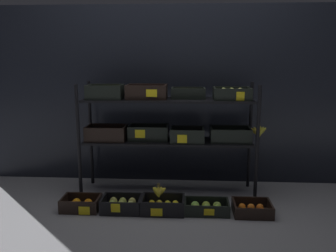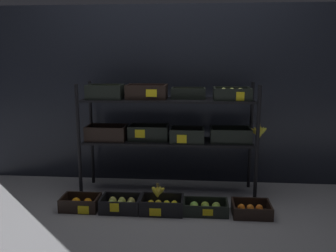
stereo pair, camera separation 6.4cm
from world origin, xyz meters
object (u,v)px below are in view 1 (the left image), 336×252
crate_ground_lemon (163,206)px  crate_ground_tangerine (252,209)px  crate_ground_apple_green (206,208)px  banana_bunch_loose (159,192)px  display_rack (169,119)px  crate_ground_orange (81,204)px  crate_ground_pear (122,205)px

crate_ground_lemon → crate_ground_tangerine: crate_ground_lemon is taller
crate_ground_lemon → crate_ground_tangerine: size_ratio=1.14×
crate_ground_lemon → crate_ground_apple_green: crate_ground_lemon is taller
crate_ground_tangerine → banana_bunch_loose: banana_bunch_loose is taller
display_rack → crate_ground_orange: display_rack is taller
crate_ground_apple_green → banana_bunch_loose: (-0.40, -0.02, 0.14)m
display_rack → crate_ground_lemon: size_ratio=4.79×
crate_ground_orange → crate_ground_apple_green: crate_ground_orange is taller
crate_ground_orange → crate_ground_lemon: crate_ground_lemon is taller
crate_ground_orange → crate_ground_apple_green: (1.07, 0.01, -0.00)m
display_rack → crate_ground_apple_green: 0.88m
crate_ground_lemon → banana_bunch_loose: 0.14m
crate_ground_tangerine → crate_ground_orange: bearing=-179.8°
crate_ground_orange → crate_ground_lemon: size_ratio=0.89×
crate_ground_orange → crate_ground_pear: bearing=-0.1°
crate_ground_orange → crate_ground_tangerine: 1.45m
crate_ground_lemon → crate_ground_apple_green: size_ratio=0.96×
display_rack → banana_bunch_loose: 0.71m
crate_ground_orange → crate_ground_lemon: 0.70m
crate_ground_orange → crate_ground_pear: size_ratio=0.96×
crate_ground_lemon → banana_bunch_loose: banana_bunch_loose is taller
banana_bunch_loose → display_rack: bearing=82.5°
crate_ground_pear → crate_ground_tangerine: size_ratio=1.06×
crate_ground_orange → crate_ground_tangerine: bearing=0.2°
crate_ground_tangerine → banana_bunch_loose: size_ratio=2.45×
display_rack → crate_ground_orange: bearing=-148.2°
crate_ground_orange → crate_ground_pear: crate_ground_pear is taller
crate_ground_lemon → crate_ground_tangerine: bearing=0.8°
crate_ground_apple_green → crate_ground_lemon: bearing=-177.9°
crate_ground_orange → banana_bunch_loose: (0.67, -0.01, 0.14)m
crate_ground_pear → crate_ground_apple_green: size_ratio=0.89×
display_rack → crate_ground_pear: bearing=-129.8°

